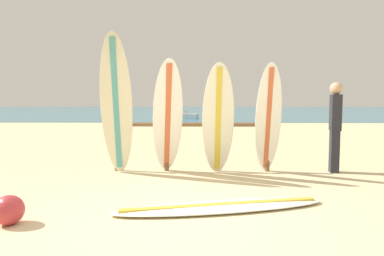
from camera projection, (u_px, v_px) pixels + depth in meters
The scene contains 11 objects.
ground_plane at pixel (173, 223), 3.70m from camera, with size 120.00×120.00×0.00m, color beige.
ocean_water at pixel (198, 110), 61.51m from camera, with size 120.00×80.00×0.01m, color teal.
surfboard_rack at pixel (192, 137), 6.46m from camera, with size 3.04×0.09×1.06m.
surfboard_leaning_far_left at pixel (116, 105), 6.04m from camera, with size 0.61×0.65×2.56m.
surfboard_leaning_left at pixel (168, 118), 6.08m from camera, with size 0.70×1.02×2.09m.
surfboard_leaning_center_left at pixel (218, 120), 6.00m from camera, with size 0.58×0.67×2.03m.
surfboard_leaning_center at pixel (268, 120), 6.09m from camera, with size 0.53×0.84×2.03m.
surfboard_lying_on_sand at pixel (221, 207), 4.16m from camera, with size 2.77×1.12×0.08m.
beachgoer_standing at pixel (335, 123), 6.31m from camera, with size 0.23×0.30×1.71m.
small_boat_offshore at pixel (180, 115), 28.20m from camera, with size 3.16×1.53×0.71m.
beach_ball at pixel (9, 210), 3.63m from camera, with size 0.32×0.32×0.32m, color #B73338.
Camera 1 is at (0.29, -3.60, 1.33)m, focal length 31.22 mm.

